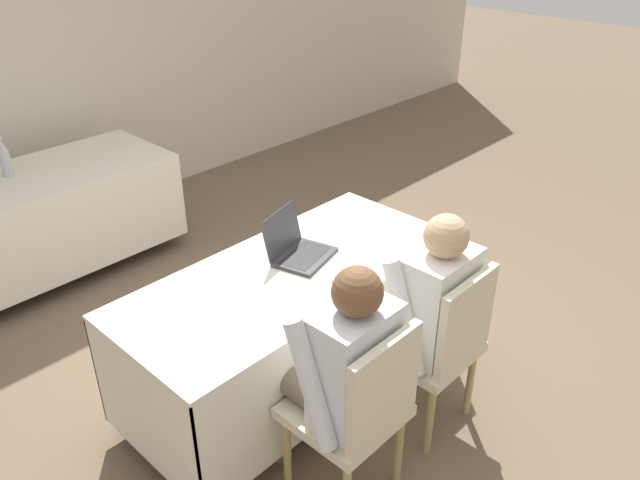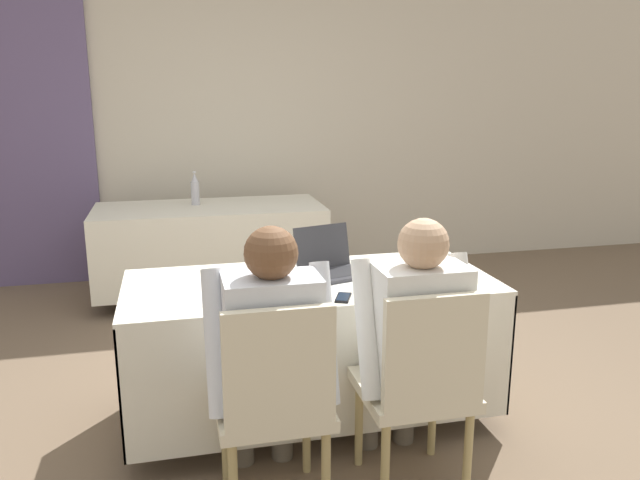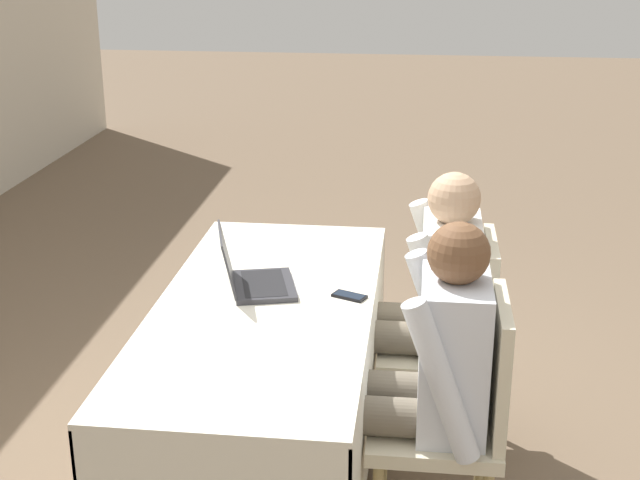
% 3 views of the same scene
% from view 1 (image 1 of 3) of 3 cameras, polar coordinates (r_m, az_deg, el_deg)
% --- Properties ---
extents(ground_plane, '(24.00, 24.00, 0.00)m').
position_cam_1_polar(ground_plane, '(3.52, -2.45, -13.07)').
color(ground_plane, brown).
extents(wall_back, '(12.00, 0.06, 2.70)m').
position_cam_1_polar(wall_back, '(5.14, -26.09, 14.94)').
color(wall_back, beige).
rests_on(wall_back, ground_plane).
extents(conference_table_near, '(1.78, 0.79, 0.74)m').
position_cam_1_polar(conference_table_near, '(3.17, -2.66, -5.54)').
color(conference_table_near, silver).
rests_on(conference_table_near, ground_plane).
extents(conference_table_far, '(1.78, 0.79, 0.74)m').
position_cam_1_polar(conference_table_far, '(4.61, -24.49, 3.34)').
color(conference_table_far, silver).
rests_on(conference_table_far, ground_plane).
extents(laptop, '(0.37, 0.34, 0.23)m').
position_cam_1_polar(laptop, '(3.17, -2.02, -0.83)').
color(laptop, '#333338').
rests_on(laptop, conference_table_near).
extents(cell_phone, '(0.10, 0.14, 0.01)m').
position_cam_1_polar(cell_phone, '(2.95, 2.52, -4.24)').
color(cell_phone, black).
rests_on(cell_phone, conference_table_near).
extents(paper_beside_laptop, '(0.23, 0.31, 0.00)m').
position_cam_1_polar(paper_beside_laptop, '(3.16, 0.23, -1.81)').
color(paper_beside_laptop, white).
rests_on(paper_beside_laptop, conference_table_near).
extents(paper_centre_table, '(0.27, 0.34, 0.00)m').
position_cam_1_polar(paper_centre_table, '(2.73, -9.05, -7.78)').
color(paper_centre_table, white).
rests_on(paper_centre_table, conference_table_near).
extents(water_bottle, '(0.07, 0.07, 0.27)m').
position_cam_1_polar(water_bottle, '(4.55, -26.87, 6.65)').
color(water_bottle, '#B7B7C1').
rests_on(water_bottle, conference_table_far).
extents(chair_near_left, '(0.44, 0.44, 0.91)m').
position_cam_1_polar(chair_near_left, '(2.67, 3.51, -15.08)').
color(chair_near_left, tan).
rests_on(chair_near_left, ground_plane).
extents(chair_near_right, '(0.44, 0.44, 0.91)m').
position_cam_1_polar(chair_near_right, '(3.04, 10.84, -9.20)').
color(chair_near_right, tan).
rests_on(chair_near_right, ground_plane).
extents(person_checkered_shirt, '(0.50, 0.52, 1.17)m').
position_cam_1_polar(person_checkered_shirt, '(2.61, 1.86, -11.50)').
color(person_checkered_shirt, '#665B4C').
rests_on(person_checkered_shirt, ground_plane).
extents(person_white_shirt, '(0.50, 0.52, 1.17)m').
position_cam_1_polar(person_white_shirt, '(2.99, 9.48, -5.99)').
color(person_white_shirt, '#665B4C').
rests_on(person_white_shirt, ground_plane).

